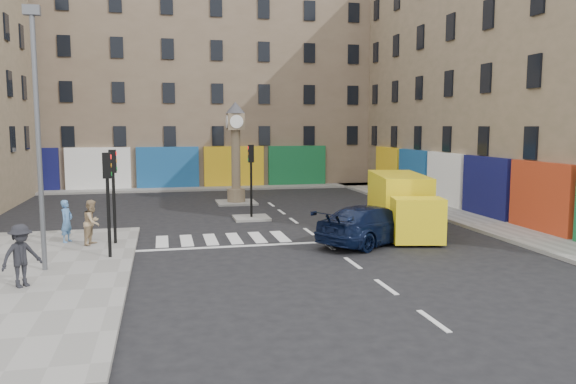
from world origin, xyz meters
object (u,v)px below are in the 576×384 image
object	(u,v)px
yellow_van	(401,203)
pedestrian_tan	(92,222)
traffic_light_left_near	(108,188)
clock_pillar	(236,146)
traffic_light_left_far	(113,181)
lamp_post	(38,125)
pedestrian_blue	(67,221)
pedestrian_dark	(21,256)
navy_sedan	(372,224)
traffic_light_island	(251,169)

from	to	relation	value
yellow_van	pedestrian_tan	world-z (taller)	yellow_van
yellow_van	pedestrian_tan	xyz separation A→B (m)	(-13.33, -0.79, -0.23)
traffic_light_left_near	clock_pillar	world-z (taller)	clock_pillar
traffic_light_left_far	lamp_post	world-z (taller)	lamp_post
traffic_light_left_far	clock_pillar	xyz separation A→B (m)	(6.30, 11.40, 0.93)
yellow_van	pedestrian_blue	bearing A→B (deg)	-167.49
clock_pillar	pedestrian_blue	world-z (taller)	clock_pillar
traffic_light_left_far	yellow_van	world-z (taller)	traffic_light_left_far
lamp_post	pedestrian_blue	distance (m)	5.84
pedestrian_dark	lamp_post	bearing A→B (deg)	42.07
navy_sedan	yellow_van	distance (m)	3.31
traffic_light_left_near	traffic_light_left_far	bearing A→B (deg)	90.00
traffic_light_left_near	lamp_post	bearing A→B (deg)	-143.62
clock_pillar	navy_sedan	distance (m)	13.82
navy_sedan	traffic_light_left_far	bearing A→B (deg)	49.70
lamp_post	pedestrian_tan	xyz separation A→B (m)	(1.06, 3.76, -3.76)
navy_sedan	pedestrian_tan	xyz separation A→B (m)	(-11.02, 1.54, 0.25)
lamp_post	pedestrian_dark	distance (m)	4.20
lamp_post	navy_sedan	bearing A→B (deg)	10.42
traffic_light_left_far	pedestrian_dark	distance (m)	6.31
yellow_van	pedestrian_dark	xyz separation A→B (m)	(-14.62, -6.48, -0.19)
yellow_van	pedestrian_tan	bearing A→B (deg)	-164.51
traffic_light_island	navy_sedan	bearing A→B (deg)	-60.95
lamp_post	navy_sedan	distance (m)	12.92
traffic_light_left_far	navy_sedan	bearing A→B (deg)	-8.82
traffic_light_island	clock_pillar	distance (m)	6.07
traffic_light_island	pedestrian_dark	bearing A→B (deg)	-127.16
pedestrian_tan	navy_sedan	bearing A→B (deg)	-78.89
pedestrian_dark	traffic_light_left_near	bearing A→B (deg)	16.38
traffic_light_island	pedestrian_tan	bearing A→B (deg)	-142.69
traffic_light_island	pedestrian_blue	size ratio (longest dim) A/B	2.18
pedestrian_tan	clock_pillar	bearing A→B (deg)	-12.92
clock_pillar	pedestrian_tan	world-z (taller)	clock_pillar
navy_sedan	pedestrian_dark	size ratio (longest dim) A/B	2.94
pedestrian_blue	traffic_light_left_near	bearing A→B (deg)	-125.12
yellow_van	traffic_light_left_near	bearing A→B (deg)	-153.75
traffic_light_left_far	traffic_light_island	world-z (taller)	traffic_light_left_far
traffic_light_left_far	clock_pillar	world-z (taller)	clock_pillar
traffic_light_island	pedestrian_dark	distance (m)	14.05
yellow_van	pedestrian_blue	xyz separation A→B (m)	(-14.38, -0.10, -0.26)
clock_pillar	pedestrian_tan	xyz separation A→B (m)	(-7.14, -11.44, -2.52)
traffic_light_left_near	traffic_light_left_far	world-z (taller)	same
traffic_light_left_near	pedestrian_dark	xyz separation A→B (m)	(-2.14, -3.33, -1.55)
pedestrian_tan	traffic_light_island	bearing A→B (deg)	-33.63
lamp_post	clock_pillar	size ratio (longest dim) A/B	1.36
traffic_light_left_far	lamp_post	xyz separation A→B (m)	(-1.90, -3.80, 2.17)
navy_sedan	pedestrian_blue	size ratio (longest dim) A/B	3.18
lamp_post	clock_pillar	bearing A→B (deg)	61.65
pedestrian_dark	traffic_light_left_far	bearing A→B (deg)	28.61
pedestrian_blue	pedestrian_tan	bearing A→B (deg)	-100.15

